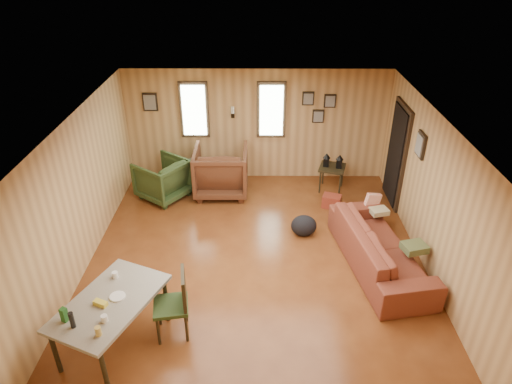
% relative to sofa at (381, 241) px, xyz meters
% --- Properties ---
extents(room, '(5.54, 6.04, 2.44)m').
position_rel_sofa_xyz_m(room, '(-1.82, 0.44, 0.73)').
color(room, brown).
rests_on(room, ground).
extents(sofa, '(1.12, 2.51, 0.95)m').
position_rel_sofa_xyz_m(sofa, '(0.00, 0.00, 0.00)').
color(sofa, brown).
rests_on(sofa, ground).
extents(recliner_brown, '(1.08, 1.01, 1.10)m').
position_rel_sofa_xyz_m(recliner_brown, '(-2.72, 2.41, 0.08)').
color(recliner_brown, '#532C19').
rests_on(recliner_brown, ground).
extents(recliner_green, '(1.18, 1.20, 0.90)m').
position_rel_sofa_xyz_m(recliner_green, '(-3.89, 2.21, -0.02)').
color(recliner_green, '#30431E').
rests_on(recliner_green, ground).
extents(end_table, '(0.62, 0.58, 0.70)m').
position_rel_sofa_xyz_m(end_table, '(-3.43, 2.60, -0.08)').
color(end_table, '#2D2514').
rests_on(end_table, ground).
extents(side_table, '(0.63, 0.63, 0.82)m').
position_rel_sofa_xyz_m(side_table, '(-0.42, 2.55, 0.08)').
color(side_table, '#2D2514').
rests_on(side_table, ground).
extents(cooler, '(0.41, 0.35, 0.25)m').
position_rel_sofa_xyz_m(cooler, '(-0.50, 1.84, -0.35)').
color(cooler, maroon).
rests_on(cooler, ground).
extents(backpack, '(0.53, 0.45, 0.40)m').
position_rel_sofa_xyz_m(backpack, '(-1.14, 0.86, -0.28)').
color(backpack, black).
rests_on(backpack, ground).
extents(sofa_pillows, '(0.76, 1.57, 0.32)m').
position_rel_sofa_xyz_m(sofa_pillows, '(0.31, 0.44, 0.02)').
color(sofa_pillows, '#545F35').
rests_on(sofa_pillows, sofa).
extents(dining_table, '(1.39, 1.70, 0.97)m').
position_rel_sofa_xyz_m(dining_table, '(-3.81, -1.69, 0.21)').
color(dining_table, gray).
rests_on(dining_table, ground).
extents(dining_chair, '(0.52, 0.52, 0.99)m').
position_rel_sofa_xyz_m(dining_chair, '(-3.02, -1.46, 0.08)').
color(dining_chair, '#30431E').
rests_on(dining_chair, ground).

